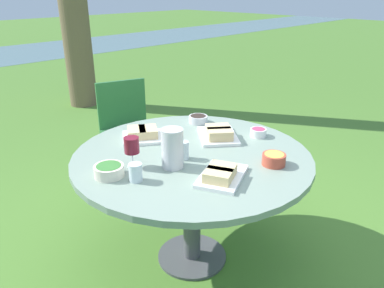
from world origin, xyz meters
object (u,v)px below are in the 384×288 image
Objects in this scene: chair_near_left at (127,124)px; wine_glass at (132,146)px; water_pitcher at (172,148)px; dining_table at (192,167)px.

wine_glass is at bearing -124.74° from chair_near_left.
wine_glass is (-0.15, 0.16, 0.01)m from water_pitcher.
chair_near_left is at bearing 55.26° from wine_glass.
dining_table is 0.28m from water_pitcher.
water_pitcher reaches higher than dining_table.
wine_glass is at bearing 133.69° from water_pitcher.
water_pitcher is at bearing -116.01° from chair_near_left.
dining_table is at bearing -17.83° from wine_glass.
dining_table is at bearing 13.04° from water_pitcher.
dining_table is 8.19× the size of wine_glass.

